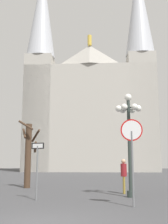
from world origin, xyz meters
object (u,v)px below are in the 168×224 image
street_lamp (129,127)px  pedestrian_walking (124,172)px  stop_sign (132,144)px  one_way_arrow_sign (37,164)px  bare_tree (28,153)px  cathedral (91,104)px

street_lamp → pedestrian_walking: size_ratio=2.79×
street_lamp → pedestrian_walking: (-0.17, 1.43, -2.21)m
stop_sign → one_way_arrow_sign: stop_sign is taller
one_way_arrow_sign → bare_tree: 5.84m
cathedral → bare_tree: bearing=-96.3°
stop_sign → street_lamp: size_ratio=0.66×
cathedral → bare_tree: 31.89m
one_way_arrow_sign → street_lamp: (4.20, 1.16, 1.74)m
bare_tree → street_lamp: bearing=-36.2°
bare_tree → pedestrian_walking: 6.60m
one_way_arrow_sign → street_lamp: street_lamp is taller
cathedral → stop_sign: size_ratio=11.55×
one_way_arrow_sign → bare_tree: bare_tree is taller
pedestrian_walking → bare_tree: bearing=153.2°
stop_sign → cathedral: bearing=93.7°
stop_sign → bare_tree: size_ratio=0.76×
street_lamp → cathedral: bearing=94.3°
one_way_arrow_sign → cathedral: bearing=87.5°
stop_sign → pedestrian_walking: size_ratio=1.84×
cathedral → street_lamp: size_ratio=7.60×
street_lamp → bare_tree: (-5.98, 4.37, -1.12)m
stop_sign → pedestrian_walking: stop_sign is taller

